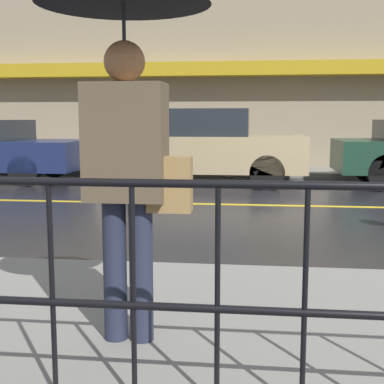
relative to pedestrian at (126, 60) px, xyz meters
The scene contains 6 objects.
ground_plane 5.99m from the pedestrian, 73.56° to the left, with size 80.00×80.00×0.00m, color black.
sidewalk_far 10.67m from the pedestrian, 81.12° to the left, with size 28.00×2.00×0.12m.
lane_marking 5.99m from the pedestrian, 73.56° to the left, with size 25.20×0.12×0.01m.
building_storefront 11.69m from the pedestrian, 81.97° to the left, with size 28.00×0.85×5.12m.
pedestrian is the anchor object (origin of this frame).
car_tan 8.24m from the pedestrian, 92.80° to the left, with size 4.08×1.84×1.54m.
Camera 1 is at (-0.94, -8.34, 1.36)m, focal length 50.00 mm.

